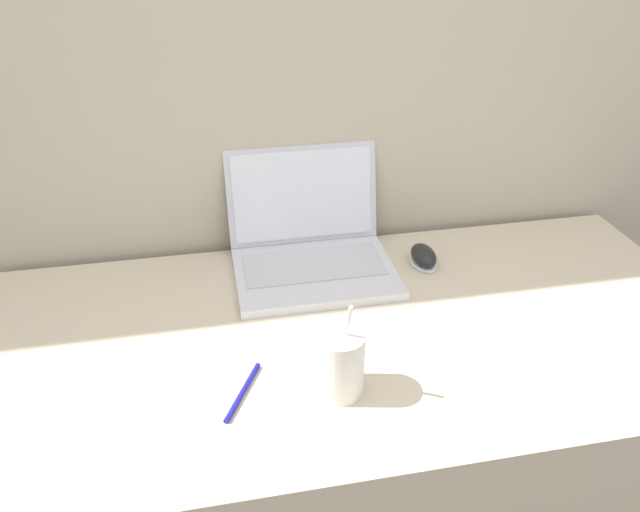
{
  "coord_description": "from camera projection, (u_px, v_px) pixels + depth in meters",
  "views": [
    {
      "loc": [
        -0.24,
        -0.57,
        1.43
      ],
      "look_at": [
        -0.04,
        0.48,
        0.8
      ],
      "focal_mm": 35.0,
      "sensor_mm": 36.0,
      "label": 1
    }
  ],
  "objects": [
    {
      "name": "desk",
      "position": [
        348.0,
        461.0,
        1.36
      ],
      "size": [
        1.46,
        0.69,
        0.72
      ],
      "color": "beige",
      "rests_on": "ground_plane"
    },
    {
      "name": "laptop",
      "position": [
        311.0,
        246.0,
        1.35
      ],
      "size": [
        0.34,
        0.3,
        0.23
      ],
      "color": "silver",
      "rests_on": "desk"
    },
    {
      "name": "drink_cup",
      "position": [
        339.0,
        362.0,
        1.0
      ],
      "size": [
        0.08,
        0.08,
        0.18
      ],
      "color": "silver",
      "rests_on": "desk"
    },
    {
      "name": "computer_mouse",
      "position": [
        423.0,
        256.0,
        1.37
      ],
      "size": [
        0.06,
        0.09,
        0.04
      ],
      "color": "white",
      "rests_on": "desk"
    },
    {
      "name": "pen",
      "position": [
        243.0,
        392.0,
        1.02
      ],
      "size": [
        0.07,
        0.13,
        0.01
      ],
      "color": "#191999",
      "rests_on": "desk"
    }
  ]
}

